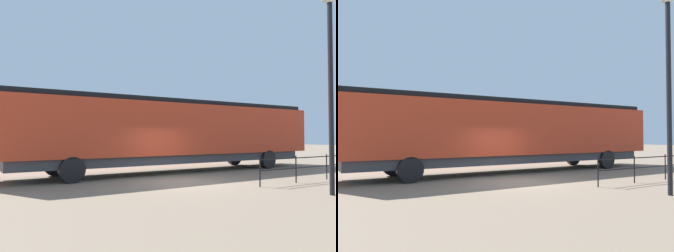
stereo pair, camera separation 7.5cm
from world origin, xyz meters
TOP-DOWN VIEW (x-y plane):
  - ground_plane at (0.00, 0.00)m, footprint 120.00×120.00m
  - locomotive at (-3.62, 2.45)m, footprint 3.20×18.46m
  - lamp_post at (5.22, 2.48)m, footprint 0.60×0.60m
  - platform_fence at (2.71, 6.09)m, footprint 0.05×8.66m

SIDE VIEW (x-z plane):
  - ground_plane at x=0.00m, z-range 0.00..0.00m
  - platform_fence at x=2.71m, z-range 0.18..1.31m
  - locomotive at x=-3.62m, z-range 0.26..4.13m
  - lamp_post at x=5.22m, z-range 1.70..8.75m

